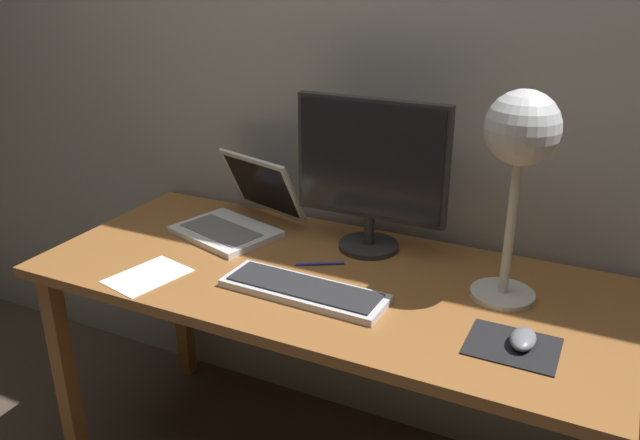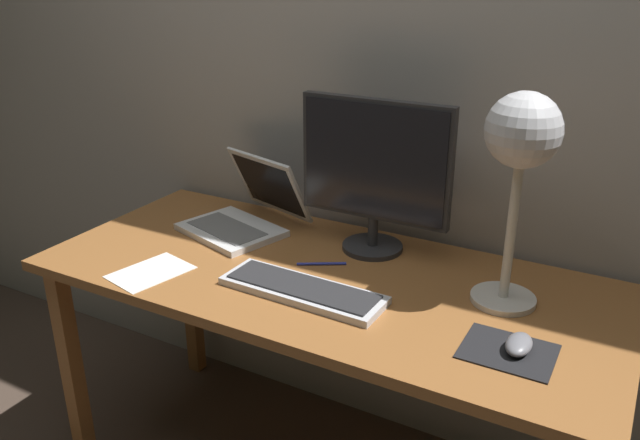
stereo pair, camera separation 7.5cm
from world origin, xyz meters
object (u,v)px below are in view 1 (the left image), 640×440
at_px(keyboard_main, 304,290).
at_px(desk_lamp, 521,143).
at_px(pen, 320,264).
at_px(mouse, 523,339).
at_px(laptop, 243,209).
at_px(monitor, 371,168).

distance_m(keyboard_main, desk_lamp, 0.64).
relative_size(desk_lamp, pen, 3.80).
relative_size(keyboard_main, pen, 3.17).
distance_m(desk_lamp, mouse, 0.45).
height_order(laptop, desk_lamp, desk_lamp).
height_order(keyboard_main, mouse, mouse).
relative_size(laptop, mouse, 4.17).
bearing_deg(pen, monitor, 64.00).
relative_size(keyboard_main, mouse, 4.62).
xyz_separation_m(mouse, pen, (-0.59, 0.17, -0.02)).
distance_m(monitor, keyboard_main, 0.42).
distance_m(monitor, laptop, 0.46).
distance_m(laptop, desk_lamp, 0.91).
xyz_separation_m(keyboard_main, desk_lamp, (0.46, 0.21, 0.39)).
xyz_separation_m(laptop, mouse, (0.93, -0.31, -0.04)).
xyz_separation_m(monitor, laptop, (-0.42, -0.03, -0.19)).
bearing_deg(monitor, keyboard_main, -97.26).
height_order(desk_lamp, mouse, desk_lamp).
bearing_deg(keyboard_main, pen, 102.51).
relative_size(desk_lamp, mouse, 5.54).
bearing_deg(mouse, pen, 163.82).
relative_size(monitor, keyboard_main, 1.02).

